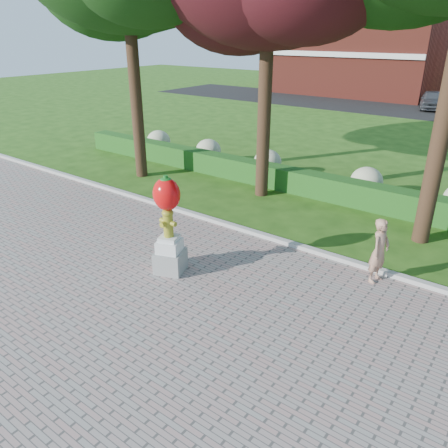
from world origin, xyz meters
name	(u,v)px	position (x,y,z in m)	size (l,w,h in m)	color
ground	(195,285)	(0.00, 0.00, 0.00)	(100.00, 100.00, 0.00)	#234912
walkway	(34,389)	(0.00, -4.00, 0.02)	(40.00, 14.00, 0.04)	gray
curb	(264,236)	(0.00, 3.00, 0.07)	(40.00, 0.18, 0.15)	#ADADA5
lawn_hedge	(327,187)	(0.00, 7.00, 0.40)	(24.00, 0.70, 0.80)	#204C15
hydrangea_row	(354,179)	(0.57, 8.00, 0.55)	(20.10, 1.10, 0.99)	beige
building_left	(355,52)	(-10.00, 34.00, 3.50)	(14.00, 8.00, 7.00)	maroon
hydrant_sculpture	(168,222)	(-0.83, 0.10, 1.30)	(0.83, 0.83, 2.38)	gray
woman	(379,251)	(3.25, 2.60, 0.80)	(0.56, 0.37, 1.53)	tan
parked_car	(432,100)	(-1.80, 28.86, 0.67)	(1.54, 3.82, 1.30)	#404348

